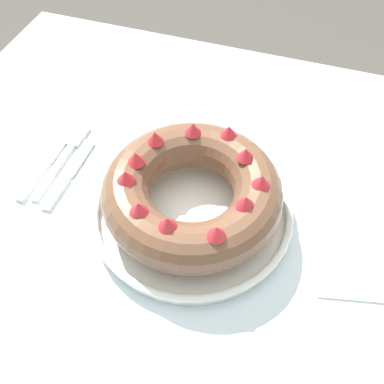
# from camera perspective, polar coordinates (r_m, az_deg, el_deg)

# --- Properties ---
(ground_plane) EXTENTS (8.00, 8.00, 0.00)m
(ground_plane) POSITION_cam_1_polar(r_m,az_deg,el_deg) (1.36, 0.78, -22.53)
(ground_plane) COLOR #4C4742
(dining_table) EXTENTS (1.13, 0.99, 0.73)m
(dining_table) POSITION_cam_1_polar(r_m,az_deg,el_deg) (0.77, 1.28, -9.52)
(dining_table) COLOR silver
(dining_table) RESTS_ON ground_plane
(serving_dish) EXTENTS (0.31, 0.31, 0.03)m
(serving_dish) POSITION_cam_1_polar(r_m,az_deg,el_deg) (0.70, 0.00, -2.58)
(serving_dish) COLOR white
(serving_dish) RESTS_ON dining_table
(bundt_cake) EXTENTS (0.27, 0.27, 0.09)m
(bundt_cake) POSITION_cam_1_polar(r_m,az_deg,el_deg) (0.66, -0.00, 0.06)
(bundt_cake) COLOR brown
(bundt_cake) RESTS_ON serving_dish
(fork) EXTENTS (0.02, 0.18, 0.01)m
(fork) POSITION_cam_1_polar(r_m,az_deg,el_deg) (0.82, -15.83, 4.44)
(fork) COLOR white
(fork) RESTS_ON dining_table
(serving_knife) EXTENTS (0.02, 0.20, 0.01)m
(serving_knife) POSITION_cam_1_polar(r_m,az_deg,el_deg) (0.82, -18.10, 3.41)
(serving_knife) COLOR white
(serving_knife) RESTS_ON dining_table
(cake_knife) EXTENTS (0.02, 0.16, 0.01)m
(cake_knife) POSITION_cam_1_polar(r_m,az_deg,el_deg) (0.78, -15.70, 1.74)
(cake_knife) COLOR white
(cake_knife) RESTS_ON dining_table
(napkin) EXTENTS (0.19, 0.15, 0.00)m
(napkin) POSITION_cam_1_polar(r_m,az_deg,el_deg) (0.71, 21.85, -8.69)
(napkin) COLOR white
(napkin) RESTS_ON dining_table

